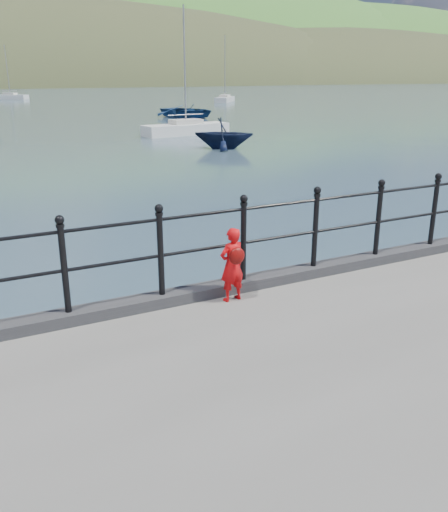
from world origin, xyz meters
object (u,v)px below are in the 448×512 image
railing (203,238)px  launch_navy (224,133)px  launch_blue (188,111)px  child (232,264)px  sailboat_far (225,99)px  sailboat_near (186,130)px  sailboat_deep (10,97)px

railing → launch_navy: 22.81m
launch_blue → launch_navy: launch_navy is taller
launch_navy → child: bearing=-171.8°
railing → launch_blue: (17.56, 40.96, -1.23)m
railing → sailboat_far: 73.02m
sailboat_far → child: bearing=-168.7°
railing → sailboat_near: (11.60, 27.53, -1.48)m
launch_blue → sailboat_deep: sailboat_deep is taller
child → sailboat_near: 30.06m
child → railing: bearing=-53.9°
railing → launch_navy: bearing=62.2°
launch_navy → sailboat_far: bearing=7.8°
sailboat_far → launch_navy: bearing=-168.8°
launch_blue → sailboat_deep: (-10.00, 46.22, -0.25)m
child → sailboat_deep: 87.77m
launch_navy → sailboat_near: size_ratio=0.38×
railing → sailboat_near: sailboat_near is taller
railing → launch_blue: 44.58m
launch_blue → sailboat_near: sailboat_near is taller
sailboat_deep → sailboat_far: bearing=-2.1°
railing → sailboat_far: sailboat_far is taller
launch_blue → sailboat_deep: 47.29m
launch_blue → sailboat_deep: size_ratio=0.71×
sailboat_deep → launch_navy: bearing=-48.9°
launch_blue → launch_navy: (-6.94, -20.80, 0.23)m
child → sailboat_far: sailboat_far is taller
child → sailboat_near: size_ratio=0.12×
railing → launch_blue: railing is taller
launch_blue → sailboat_far: sailboat_far is taller
railing → sailboat_deep: bearing=85.0°
sailboat_far → sailboat_deep: size_ratio=1.11×
launch_blue → sailboat_near: (-5.97, -13.43, -0.26)m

